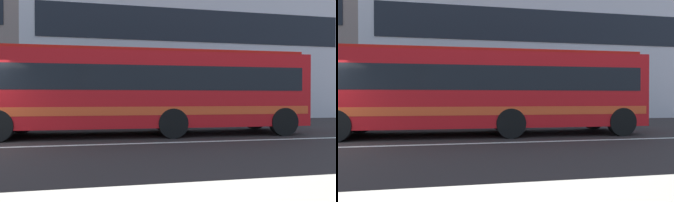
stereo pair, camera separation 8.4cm
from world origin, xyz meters
The scene contains 2 objects.
apartment_block_right centered at (9.67, 14.24, 5.04)m, with size 20.95×10.91×10.07m.
transit_bus centered at (5.63, 2.07, 1.68)m, with size 11.54×2.77×3.03m.
Camera 1 is at (4.35, -8.57, 1.35)m, focal length 30.96 mm.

